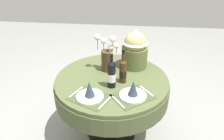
{
  "coord_description": "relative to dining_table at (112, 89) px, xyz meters",
  "views": [
    {
      "loc": [
        0.2,
        -1.86,
        1.89
      ],
      "look_at": [
        0.0,
        0.03,
        0.82
      ],
      "focal_mm": 35.01,
      "sensor_mm": 36.0,
      "label": 1
    }
  ],
  "objects": [
    {
      "name": "place_setting_left",
      "position": [
        -0.16,
        -0.34,
        0.18
      ],
      "size": [
        0.42,
        0.38,
        0.16
      ],
      "color": "#41492B",
      "rests_on": "dining_table"
    },
    {
      "name": "place_setting_right",
      "position": [
        0.22,
        -0.29,
        0.18
      ],
      "size": [
        0.43,
        0.41,
        0.16
      ],
      "color": "#41492B",
      "rests_on": "dining_table"
    },
    {
      "name": "dining_table",
      "position": [
        0.0,
        0.0,
        0.0
      ],
      "size": [
        1.16,
        1.16,
        0.74
      ],
      "color": "#4C5633",
      "rests_on": "ground"
    },
    {
      "name": "ground",
      "position": [
        0.0,
        0.0,
        -0.6
      ],
      "size": [
        8.0,
        8.0,
        0.0
      ],
      "primitive_type": "plane",
      "color": "gray"
    },
    {
      "name": "gift_tub_back_right",
      "position": [
        0.22,
        0.28,
        0.36
      ],
      "size": [
        0.28,
        0.28,
        0.43
      ],
      "color": "#566033",
      "rests_on": "dining_table"
    },
    {
      "name": "wine_bottle_left",
      "position": [
        0.11,
        -0.05,
        0.26
      ],
      "size": [
        0.07,
        0.07,
        0.33
      ],
      "color": "#422814",
      "rests_on": "dining_table"
    },
    {
      "name": "flower_vase",
      "position": [
        -0.07,
        0.17,
        0.3
      ],
      "size": [
        0.26,
        0.13,
        0.39
      ],
      "color": "#47331E",
      "rests_on": "dining_table"
    },
    {
      "name": "wine_bottle_centre",
      "position": [
        0.01,
        -0.15,
        0.27
      ],
      "size": [
        0.08,
        0.08,
        0.37
      ],
      "color": "black",
      "rests_on": "dining_table"
    }
  ]
}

